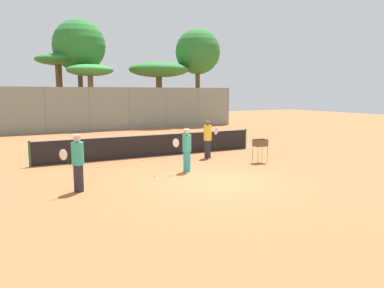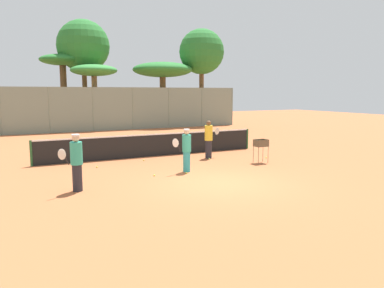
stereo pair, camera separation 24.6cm
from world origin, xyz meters
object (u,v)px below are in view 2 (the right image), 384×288
object	(u,v)px
player_white_outfit	(209,139)
player_red_cap	(186,150)
tennis_net	(154,145)
player_yellow_shirt	(76,162)
ball_cart	(261,145)
parked_car	(16,121)

from	to	relation	value
player_white_outfit	player_red_cap	world-z (taller)	player_white_outfit
tennis_net	player_yellow_shirt	xyz separation A→B (m)	(-4.40, -4.87, 0.35)
player_white_outfit	player_yellow_shirt	size ratio (longest dim) A/B	0.99
player_red_cap	player_white_outfit	bearing A→B (deg)	-147.67
tennis_net	player_white_outfit	xyz separation A→B (m)	(2.05, -1.63, 0.33)
ball_cart	tennis_net	bearing A→B (deg)	133.74
tennis_net	player_yellow_shirt	world-z (taller)	player_yellow_shirt
player_yellow_shirt	player_white_outfit	bearing A→B (deg)	173.91
tennis_net	ball_cart	distance (m)	5.05
player_yellow_shirt	parked_car	world-z (taller)	player_yellow_shirt
player_white_outfit	player_red_cap	xyz separation A→B (m)	(-2.22, -2.21, -0.04)
parked_car	player_red_cap	bearing A→B (deg)	-76.33
player_yellow_shirt	parked_car	distance (m)	22.29
player_white_outfit	player_yellow_shirt	world-z (taller)	player_yellow_shirt
tennis_net	player_white_outfit	distance (m)	2.65
player_white_outfit	ball_cart	xyz separation A→B (m)	(1.43, -2.01, -0.12)
player_red_cap	parked_car	bearing A→B (deg)	-88.77
player_white_outfit	player_red_cap	size ratio (longest dim) A/B	1.06
ball_cart	player_white_outfit	bearing A→B (deg)	125.48
ball_cart	parked_car	size ratio (longest dim) A/B	0.24
player_yellow_shirt	player_red_cap	bearing A→B (deg)	160.97
player_red_cap	ball_cart	size ratio (longest dim) A/B	1.63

